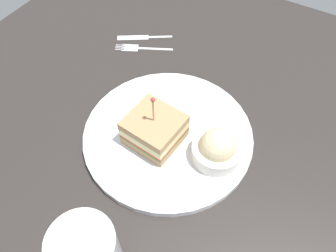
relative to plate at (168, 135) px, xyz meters
The scene contains 6 objects.
ground_plane 1.64cm from the plate, ahead, with size 102.21×102.21×2.00cm, color #2D2826.
plate is the anchor object (origin of this frame).
sandwich_half_center 4.11cm from the plate, 122.09° to the right, with size 9.19×8.82×10.39cm.
coleslaw_bowl 9.56cm from the plate, ahead, with size 8.17×8.17×5.88cm.
fork 24.49cm from the plate, 136.62° to the left, with size 11.75×6.72×0.35cm.
knife 27.85cm from the plate, 133.03° to the left, with size 10.93×7.57×0.35cm.
Camera 1 is at (17.21, -28.98, 48.59)cm, focal length 35.85 mm.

